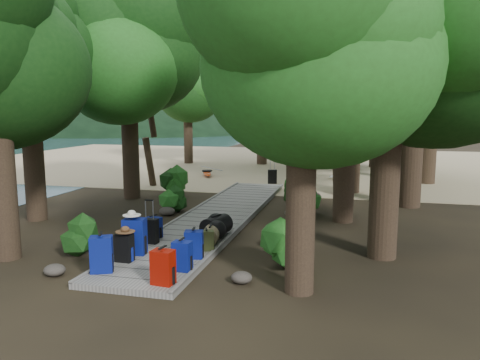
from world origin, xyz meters
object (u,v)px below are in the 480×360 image
(lone_suitcase_on_sand, at_px, (272,177))
(backpack_right_c, at_px, (194,243))
(backpack_left_b, at_px, (124,246))
(suitcase_on_boardwalk, at_px, (150,231))
(backpack_left_c, at_px, (135,234))
(duffel_right_black, at_px, (216,226))
(backpack_left_d, at_px, (153,226))
(duffel_right_khaki, at_px, (211,235))
(sun_lounger, at_px, (339,174))
(backpack_left_a, at_px, (101,252))
(backpack_right_b, at_px, (182,255))
(backpack_right_d, at_px, (206,239))
(kayak, at_px, (207,172))
(backpack_right_a, at_px, (163,265))

(lone_suitcase_on_sand, bearing_deg, backpack_right_c, -102.35)
(backpack_left_b, bearing_deg, suitcase_on_boardwalk, 93.88)
(backpack_left_c, relative_size, duffel_right_black, 1.12)
(backpack_left_d, xyz_separation_m, lone_suitcase_on_sand, (1.18, 9.68, -0.08))
(duffel_right_khaki, height_order, duffel_right_black, duffel_right_black)
(backpack_left_d, relative_size, sun_lounger, 0.33)
(backpack_right_c, relative_size, duffel_right_khaki, 1.09)
(backpack_left_a, distance_m, lone_suitcase_on_sand, 12.23)
(backpack_right_b, relative_size, backpack_right_d, 1.31)
(backpack_left_a, height_order, kayak, backpack_left_a)
(suitcase_on_boardwalk, bearing_deg, backpack_right_b, -43.51)
(backpack_right_b, relative_size, suitcase_on_boardwalk, 1.11)
(backpack_left_a, xyz_separation_m, backpack_right_b, (1.46, 0.44, -0.07))
(backpack_left_b, bearing_deg, backpack_right_c, 24.45)
(backpack_left_a, height_order, suitcase_on_boardwalk, backpack_left_a)
(backpack_left_a, height_order, duffel_right_khaki, backpack_left_a)
(backpack_left_d, xyz_separation_m, kayak, (-2.32, 11.27, -0.20))
(lone_suitcase_on_sand, bearing_deg, sun_lounger, 21.00)
(backpack_right_c, relative_size, sun_lounger, 0.38)
(suitcase_on_boardwalk, bearing_deg, backpack_left_b, -82.66)
(suitcase_on_boardwalk, relative_size, kayak, 0.16)
(backpack_left_a, xyz_separation_m, backpack_left_b, (0.11, 0.68, -0.07))
(backpack_left_d, height_order, backpack_right_d, backpack_left_d)
(backpack_right_d, bearing_deg, backpack_left_a, -151.57)
(backpack_right_a, relative_size, sun_lounger, 0.41)
(backpack_left_b, bearing_deg, backpack_right_d, 41.19)
(suitcase_on_boardwalk, bearing_deg, duffel_right_black, 43.05)
(backpack_right_a, bearing_deg, backpack_right_d, 93.36)
(backpack_left_a, height_order, backpack_right_a, backpack_left_a)
(backpack_left_b, relative_size, backpack_right_a, 0.92)
(backpack_right_d, bearing_deg, backpack_left_c, -177.93)
(lone_suitcase_on_sand, relative_size, kayak, 0.17)
(suitcase_on_boardwalk, bearing_deg, backpack_left_a, -86.66)
(backpack_left_a, distance_m, backpack_left_d, 2.50)
(backpack_left_d, bearing_deg, backpack_left_c, -68.71)
(backpack_left_d, height_order, duffel_right_khaki, backpack_left_d)
(backpack_right_b, height_order, kayak, backpack_right_b)
(backpack_right_b, xyz_separation_m, lone_suitcase_on_sand, (-0.35, 11.73, -0.12))
(backpack_right_d, height_order, sun_lounger, backpack_right_d)
(backpack_left_b, distance_m, kayak, 13.32)
(backpack_right_c, bearing_deg, suitcase_on_boardwalk, 137.89)
(backpack_right_d, xyz_separation_m, kayak, (-3.89, 11.93, -0.16))
(backpack_left_d, distance_m, backpack_right_c, 1.95)
(backpack_right_a, xyz_separation_m, backpack_right_d, (0.11, 2.14, -0.10))
(backpack_left_a, xyz_separation_m, duffel_right_khaki, (1.42, 2.37, -0.19))
(backpack_left_a, distance_m, backpack_right_c, 1.88)
(backpack_right_c, xyz_separation_m, sun_lounger, (2.47, 12.88, -0.15))
(backpack_left_b, bearing_deg, backpack_left_d, 97.14)
(backpack_left_a, height_order, lone_suitcase_on_sand, backpack_left_a)
(backpack_left_d, relative_size, backpack_right_b, 0.87)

